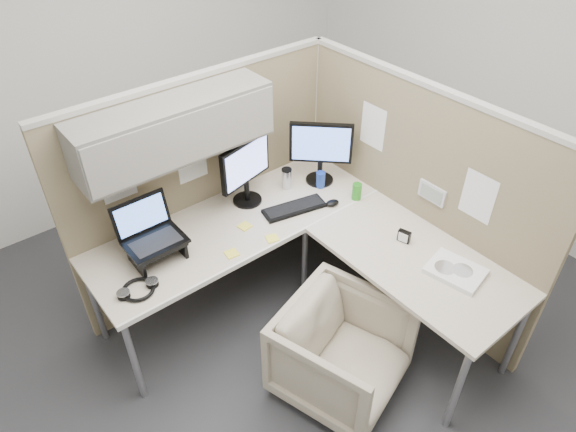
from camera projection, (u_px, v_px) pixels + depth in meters
ground at (299, 335)px, 3.56m from camera, size 4.50×4.50×0.00m
partition_back at (193, 161)px, 3.28m from camera, size 2.00×0.36×1.63m
partition_right at (410, 196)px, 3.46m from camera, size 0.07×2.03×1.63m
desk at (303, 244)px, 3.27m from camera, size 2.00×1.98×0.73m
office_chair at (342, 349)px, 3.04m from camera, size 0.84×0.81×0.70m
monitor_left at (246, 168)px, 3.39m from camera, size 0.44×0.20×0.47m
monitor_right at (321, 148)px, 3.59m from camera, size 0.34×0.33×0.47m
laptop_station at (153, 239)px, 3.04m from camera, size 0.34×0.30×0.36m
keyboard at (294, 208)px, 3.48m from camera, size 0.45×0.24×0.02m
mouse at (332, 203)px, 3.51m from camera, size 0.11×0.08×0.04m
travel_mug at (287, 178)px, 3.64m from camera, size 0.07×0.07×0.16m
soda_can_green at (357, 191)px, 3.55m from camera, size 0.07×0.07×0.12m
soda_can_silver at (321, 180)px, 3.66m from camera, size 0.07×0.07×0.12m
sticky_note_b at (272, 238)px, 3.24m from camera, size 0.10×0.10×0.01m
sticky_note_a at (232, 254)px, 3.13m from camera, size 0.08×0.08×0.01m
sticky_note_d at (245, 226)px, 3.34m from camera, size 0.09×0.09×0.01m
headphones at (138, 289)px, 2.88m from camera, size 0.24×0.21×0.03m
paper_stack at (455, 271)px, 3.00m from camera, size 0.30×0.35×0.03m
desk_clock at (404, 236)px, 3.20m from camera, size 0.05×0.09×0.08m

